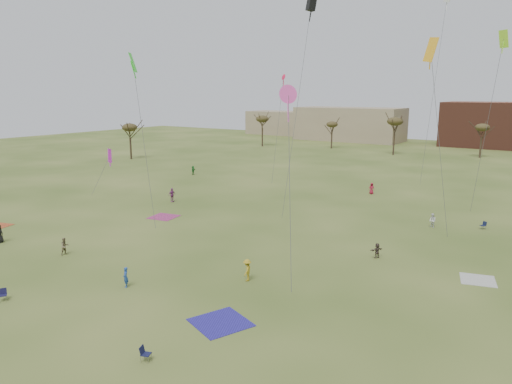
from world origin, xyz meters
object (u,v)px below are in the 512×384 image
Objects in this scene: flyer_near_right at (126,277)px; camp_chair_left at (3,297)px; camp_chair_right at (483,227)px; camp_chair_center at (146,357)px.

camp_chair_left is (-5.38, -6.64, -0.53)m from flyer_near_right.
camp_chair_center is at bearing -70.23° from camp_chair_right.
flyer_near_right is at bearing 33.19° from camp_chair_center.
flyer_near_right reaches higher than camp_chair_center.
flyer_near_right is 8.56m from camp_chair_left.
flyer_near_right reaches higher than camp_chair_right.
camp_chair_left and camp_chair_center have the same top height.
camp_chair_right is (25.31, 39.27, 0.00)m from camp_chair_left.
flyer_near_right is 11.10m from camp_chair_center.
flyer_near_right is at bearing -7.11° from camp_chair_left.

